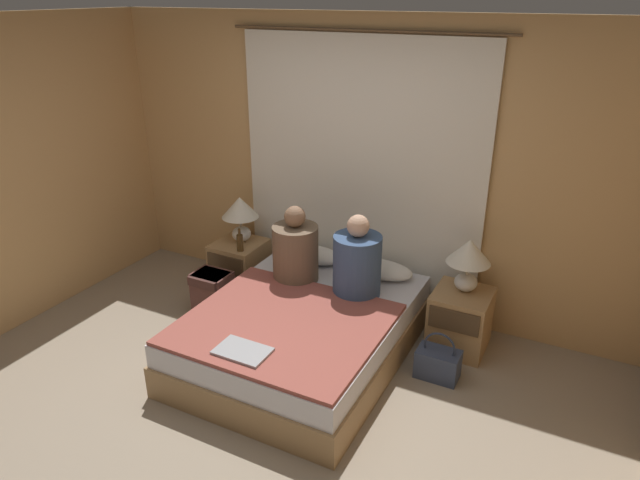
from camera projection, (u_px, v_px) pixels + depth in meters
The scene contains 17 objects.
ground_plane at pixel (244, 419), 3.83m from camera, with size 16.00×16.00×0.00m, color gray.
wall_back at pixel (362, 168), 4.87m from camera, with size 4.90×0.06×2.50m.
curtain_panel at pixel (359, 177), 4.85m from camera, with size 2.37×0.02×2.37m.
bed at pixel (303, 332), 4.42m from camera, with size 1.47×1.91×0.43m.
nightstand_left at pixel (240, 266), 5.39m from camera, with size 0.44×0.46×0.49m.
nightstand_right at pixel (460, 320), 4.52m from camera, with size 0.44×0.46×0.49m.
lamp_left at pixel (240, 212), 5.22m from camera, with size 0.34×0.34×0.43m.
lamp_right at pixel (469, 256), 4.34m from camera, with size 0.34×0.34×0.43m.
pillow_left at pixel (312, 254), 5.06m from camera, with size 0.57×0.30×0.12m.
pillow_right at pixel (380, 269), 4.79m from camera, with size 0.57×0.30×0.12m.
blanket_on_bed at pixel (284, 324), 4.09m from camera, with size 1.41×1.28×0.03m.
person_left_in_bed at pixel (296, 251), 4.66m from camera, with size 0.38×0.38×0.64m.
person_right_in_bed at pixel (357, 263), 4.43m from camera, with size 0.38×0.38×0.67m.
beer_bottle_on_left_stand at pixel (240, 242), 5.10m from camera, with size 0.06×0.06×0.21m.
laptop_on_bed at pixel (243, 351), 3.74m from camera, with size 0.36×0.24×0.02m.
backpack_on_floor at pixel (213, 292), 4.98m from camera, with size 0.32×0.27×0.41m.
handbag_on_floor at pixel (438, 363), 4.21m from camera, with size 0.31×0.19×0.38m.
Camera 1 is at (1.83, -2.46, 2.65)m, focal length 32.00 mm.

